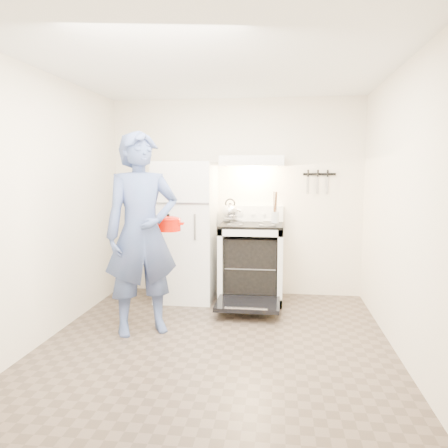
# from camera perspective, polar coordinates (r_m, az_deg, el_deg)

# --- Properties ---
(floor) EXTENTS (3.60, 3.60, 0.00)m
(floor) POSITION_cam_1_polar(r_m,az_deg,el_deg) (4.15, -1.12, -15.52)
(floor) COLOR brown
(floor) RESTS_ON ground
(back_wall) EXTENTS (3.20, 0.02, 2.50)m
(back_wall) POSITION_cam_1_polar(r_m,az_deg,el_deg) (5.64, 1.55, 3.48)
(back_wall) COLOR silver
(back_wall) RESTS_ON ground
(refrigerator) EXTENTS (0.70, 0.70, 1.70)m
(refrigerator) POSITION_cam_1_polar(r_m,az_deg,el_deg) (5.42, -4.95, -0.93)
(refrigerator) COLOR white
(refrigerator) RESTS_ON floor
(stove_body) EXTENTS (0.76, 0.65, 0.92)m
(stove_body) POSITION_cam_1_polar(r_m,az_deg,el_deg) (5.40, 3.61, -5.14)
(stove_body) COLOR white
(stove_body) RESTS_ON floor
(cooktop) EXTENTS (0.76, 0.65, 0.03)m
(cooktop) POSITION_cam_1_polar(r_m,az_deg,el_deg) (5.33, 3.64, -0.14)
(cooktop) COLOR black
(cooktop) RESTS_ON stove_body
(backsplash) EXTENTS (0.76, 0.07, 0.20)m
(backsplash) POSITION_cam_1_polar(r_m,az_deg,el_deg) (5.60, 3.84, 1.39)
(backsplash) COLOR white
(backsplash) RESTS_ON cooktop
(oven_door) EXTENTS (0.70, 0.54, 0.04)m
(oven_door) POSITION_cam_1_polar(r_m,az_deg,el_deg) (4.91, 3.11, -10.40)
(oven_door) COLOR black
(oven_door) RESTS_ON floor
(oven_rack) EXTENTS (0.60, 0.52, 0.01)m
(oven_rack) POSITION_cam_1_polar(r_m,az_deg,el_deg) (5.41, 3.60, -5.35)
(oven_rack) COLOR gray
(oven_rack) RESTS_ON stove_body
(range_hood) EXTENTS (0.76, 0.50, 0.12)m
(range_hood) POSITION_cam_1_polar(r_m,az_deg,el_deg) (5.36, 3.76, 8.21)
(range_hood) COLOR white
(range_hood) RESTS_ON back_wall
(knife_strip) EXTENTS (0.40, 0.02, 0.03)m
(knife_strip) POSITION_cam_1_polar(r_m,az_deg,el_deg) (5.61, 12.35, 6.37)
(knife_strip) COLOR black
(knife_strip) RESTS_ON back_wall
(pizza_stone) EXTENTS (0.30, 0.30, 0.02)m
(pizza_stone) POSITION_cam_1_polar(r_m,az_deg,el_deg) (5.44, 3.66, -5.12)
(pizza_stone) COLOR olive
(pizza_stone) RESTS_ON oven_rack
(tea_kettle) EXTENTS (0.24, 0.20, 0.29)m
(tea_kettle) POSITION_cam_1_polar(r_m,az_deg,el_deg) (5.54, 0.80, 1.83)
(tea_kettle) COLOR #BCBCC1
(tea_kettle) RESTS_ON cooktop
(utensil_jar) EXTENTS (0.10, 0.10, 0.13)m
(utensil_jar) POSITION_cam_1_polar(r_m,az_deg,el_deg) (5.18, 6.69, 0.86)
(utensil_jar) COLOR silver
(utensil_jar) RESTS_ON cooktop
(person) EXTENTS (0.86, 0.77, 1.97)m
(person) POSITION_cam_1_polar(r_m,az_deg,el_deg) (4.30, -10.67, -1.27)
(person) COLOR #354D7D
(person) RESTS_ON floor
(dutch_oven) EXTENTS (0.32, 0.25, 0.22)m
(dutch_oven) POSITION_cam_1_polar(r_m,az_deg,el_deg) (4.49, -7.30, -0.16)
(dutch_oven) COLOR red
(dutch_oven) RESTS_ON person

